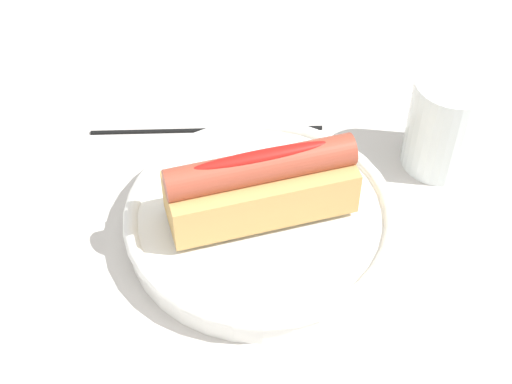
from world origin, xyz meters
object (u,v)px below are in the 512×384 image
object	(u,v)px
serving_bowl	(256,220)
hotdog_front	(256,185)
water_glass	(445,128)
chopstick_near	(207,129)

from	to	relation	value
serving_bowl	hotdog_front	xyz separation A→B (m)	(0.00, -0.00, 0.04)
water_glass	chopstick_near	bearing A→B (deg)	-22.48
serving_bowl	water_glass	size ratio (longest dim) A/B	2.50
serving_bowl	water_glass	world-z (taller)	water_glass
serving_bowl	water_glass	xyz separation A→B (m)	(-0.18, -0.05, 0.02)
hotdog_front	water_glass	distance (m)	0.19
serving_bowl	chopstick_near	bearing A→B (deg)	-81.42
hotdog_front	serving_bowl	bearing A→B (deg)	96.91
serving_bowl	chopstick_near	xyz separation A→B (m)	(0.02, -0.13, -0.01)
hotdog_front	chopstick_near	distance (m)	0.14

